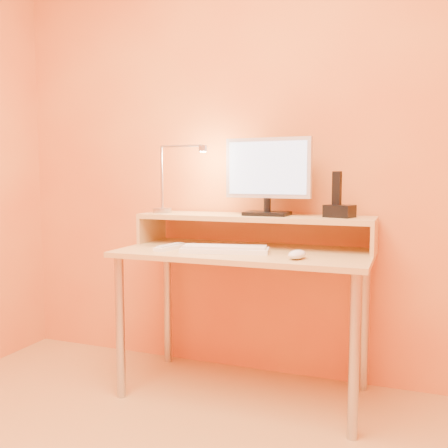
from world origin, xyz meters
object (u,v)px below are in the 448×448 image
at_px(phone_dock, 340,211).
at_px(remote_control, 170,247).
at_px(keyboard, 225,250).
at_px(mouse, 297,254).
at_px(lamp_base, 162,210).
at_px(monitor_panel, 268,168).

relative_size(phone_dock, remote_control, 0.65).
height_order(phone_dock, keyboard, phone_dock).
bearing_deg(mouse, phone_dock, 78.38).
distance_m(lamp_base, keyboard, 0.52).
bearing_deg(mouse, remote_control, -174.73).
bearing_deg(phone_dock, mouse, -95.40).
xyz_separation_m(monitor_panel, lamp_base, (-0.58, -0.04, -0.23)).
distance_m(lamp_base, mouse, 0.87).
bearing_deg(remote_control, lamp_base, 136.89).
relative_size(lamp_base, mouse, 0.85).
height_order(lamp_base, mouse, lamp_base).
xyz_separation_m(lamp_base, remote_control, (0.16, -0.22, -0.16)).
distance_m(monitor_panel, phone_dock, 0.41).
height_order(monitor_panel, lamp_base, monitor_panel).
xyz_separation_m(phone_dock, mouse, (-0.14, -0.32, -0.17)).
bearing_deg(keyboard, phone_dock, 15.39).
bearing_deg(remote_control, keyboard, 10.34).
relative_size(lamp_base, keyboard, 0.24).
height_order(phone_dock, mouse, phone_dock).
xyz_separation_m(phone_dock, keyboard, (-0.49, -0.25, -0.18)).
relative_size(phone_dock, mouse, 1.11).
relative_size(monitor_panel, remote_control, 2.22).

